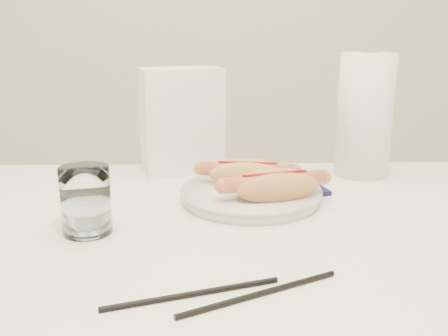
{
  "coord_description": "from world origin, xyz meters",
  "views": [
    {
      "loc": [
        -0.04,
        -0.78,
        1.06
      ],
      "look_at": [
        -0.01,
        0.11,
        0.82
      ],
      "focal_mm": 41.16,
      "sensor_mm": 36.0,
      "label": 1
    }
  ],
  "objects_px": {
    "table": "(235,260)",
    "water_glass": "(86,200)",
    "hotdog_right": "(274,186)",
    "napkin_box": "(182,121)",
    "plate": "(251,196)",
    "hotdog_left": "(247,174)",
    "paper_towel_roll": "(365,115)"
  },
  "relations": [
    {
      "from": "hotdog_right",
      "to": "water_glass",
      "type": "relative_size",
      "value": 1.78
    },
    {
      "from": "water_glass",
      "to": "paper_towel_roll",
      "type": "xyz_separation_m",
      "value": [
        0.53,
        0.32,
        0.08
      ]
    },
    {
      "from": "table",
      "to": "plate",
      "type": "height_order",
      "value": "plate"
    },
    {
      "from": "water_glass",
      "to": "plate",
      "type": "bearing_deg",
      "value": 27.96
    },
    {
      "from": "water_glass",
      "to": "hotdog_right",
      "type": "bearing_deg",
      "value": 17.01
    },
    {
      "from": "hotdog_left",
      "to": "hotdog_right",
      "type": "height_order",
      "value": "hotdog_right"
    },
    {
      "from": "water_glass",
      "to": "napkin_box",
      "type": "height_order",
      "value": "napkin_box"
    },
    {
      "from": "table",
      "to": "hotdog_right",
      "type": "relative_size",
      "value": 6.34
    },
    {
      "from": "plate",
      "to": "hotdog_left",
      "type": "distance_m",
      "value": 0.05
    },
    {
      "from": "water_glass",
      "to": "paper_towel_roll",
      "type": "height_order",
      "value": "paper_towel_roll"
    },
    {
      "from": "hotdog_left",
      "to": "paper_towel_roll",
      "type": "bearing_deg",
      "value": 35.95
    },
    {
      "from": "napkin_box",
      "to": "paper_towel_roll",
      "type": "relative_size",
      "value": 0.87
    },
    {
      "from": "water_glass",
      "to": "napkin_box",
      "type": "xyz_separation_m",
      "value": [
        0.13,
        0.36,
        0.06
      ]
    },
    {
      "from": "table",
      "to": "hotdog_left",
      "type": "distance_m",
      "value": 0.19
    },
    {
      "from": "plate",
      "to": "hotdog_left",
      "type": "bearing_deg",
      "value": 96.38
    },
    {
      "from": "paper_towel_roll",
      "to": "napkin_box",
      "type": "bearing_deg",
      "value": 174.54
    },
    {
      "from": "hotdog_right",
      "to": "paper_towel_roll",
      "type": "relative_size",
      "value": 0.72
    },
    {
      "from": "table",
      "to": "water_glass",
      "type": "relative_size",
      "value": 11.29
    },
    {
      "from": "hotdog_right",
      "to": "paper_towel_roll",
      "type": "bearing_deg",
      "value": 30.99
    },
    {
      "from": "hotdog_left",
      "to": "hotdog_right",
      "type": "xyz_separation_m",
      "value": [
        0.04,
        -0.08,
        0.0
      ]
    },
    {
      "from": "hotdog_right",
      "to": "water_glass",
      "type": "distance_m",
      "value": 0.32
    },
    {
      "from": "hotdog_right",
      "to": "napkin_box",
      "type": "height_order",
      "value": "napkin_box"
    },
    {
      "from": "hotdog_left",
      "to": "paper_towel_roll",
      "type": "xyz_separation_m",
      "value": [
        0.26,
        0.14,
        0.09
      ]
    },
    {
      "from": "table",
      "to": "paper_towel_roll",
      "type": "relative_size",
      "value": 4.58
    },
    {
      "from": "table",
      "to": "paper_towel_roll",
      "type": "height_order",
      "value": "paper_towel_roll"
    },
    {
      "from": "plate",
      "to": "hotdog_right",
      "type": "height_order",
      "value": "hotdog_right"
    },
    {
      "from": "plate",
      "to": "hotdog_left",
      "type": "xyz_separation_m",
      "value": [
        -0.0,
        0.04,
        0.03
      ]
    },
    {
      "from": "hotdog_right",
      "to": "napkin_box",
      "type": "xyz_separation_m",
      "value": [
        -0.17,
        0.26,
        0.07
      ]
    },
    {
      "from": "table",
      "to": "water_glass",
      "type": "bearing_deg",
      "value": -175.87
    },
    {
      "from": "table",
      "to": "hotdog_left",
      "type": "relative_size",
      "value": 6.66
    },
    {
      "from": "napkin_box",
      "to": "paper_towel_roll",
      "type": "height_order",
      "value": "paper_towel_roll"
    },
    {
      "from": "table",
      "to": "hotdog_left",
      "type": "bearing_deg",
      "value": 78.94
    }
  ]
}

